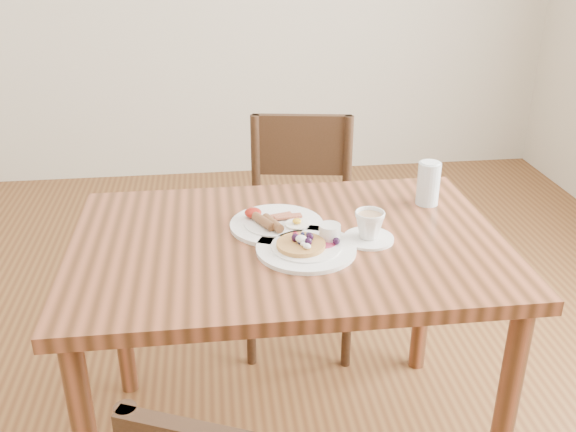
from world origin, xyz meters
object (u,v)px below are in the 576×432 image
Objects in this scene: pancake_plate at (308,245)px; teacup_saucer at (369,227)px; dining_table at (288,270)px; breakfast_plate at (275,223)px; chair_far at (301,222)px; water_glass at (428,184)px.

teacup_saucer is (0.18, 0.04, 0.02)m from pancake_plate.
breakfast_plate is (-0.03, 0.08, 0.11)m from dining_table.
chair_far reaches higher than breakfast_plate.
dining_table is 4.44× the size of pancake_plate.
water_glass is at bearing 22.10° from dining_table.
breakfast_plate is (-0.07, 0.15, -0.00)m from pancake_plate.
chair_far reaches higher than teacup_saucer.
dining_table is 0.14m from pancake_plate.
teacup_saucer reaches higher than dining_table.
chair_far is 3.26× the size of breakfast_plate.
pancake_plate is (-0.08, -0.71, 0.27)m from chair_far.
water_glass is at bearing 12.42° from breakfast_plate.
pancake_plate is at bearing -64.70° from breakfast_plate.
teacup_saucer reaches higher than breakfast_plate.
chair_far reaches higher than dining_table.
dining_table is 0.26m from teacup_saucer.
teacup_saucer is (0.22, -0.03, 0.14)m from dining_table.
dining_table is at bearing 87.70° from chair_far.
teacup_saucer is at bearing -137.30° from water_glass.
dining_table is 4.44× the size of breakfast_plate.
teacup_saucer is 0.33m from water_glass.
water_glass reaches higher than teacup_saucer.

